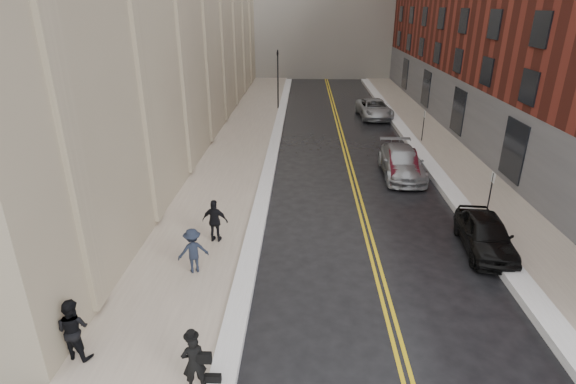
# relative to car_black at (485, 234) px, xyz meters

# --- Properties ---
(ground) EXTENTS (160.00, 160.00, 0.00)m
(ground) POSITION_rel_car_black_xyz_m (-6.80, -5.27, -0.71)
(ground) COLOR black
(ground) RESTS_ON ground
(sidewalk_left) EXTENTS (4.00, 64.00, 0.15)m
(sidewalk_left) POSITION_rel_car_black_xyz_m (-11.30, 10.73, -0.64)
(sidewalk_left) COLOR gray
(sidewalk_left) RESTS_ON ground
(sidewalk_right) EXTENTS (3.00, 64.00, 0.15)m
(sidewalk_right) POSITION_rel_car_black_xyz_m (2.20, 10.73, -0.64)
(sidewalk_right) COLOR gray
(sidewalk_right) RESTS_ON ground
(lane_stripe_a) EXTENTS (0.12, 64.00, 0.01)m
(lane_stripe_a) POSITION_rel_car_black_xyz_m (-4.42, 10.73, -0.71)
(lane_stripe_a) COLOR gold
(lane_stripe_a) RESTS_ON ground
(lane_stripe_b) EXTENTS (0.12, 64.00, 0.01)m
(lane_stripe_b) POSITION_rel_car_black_xyz_m (-4.18, 10.73, -0.71)
(lane_stripe_b) COLOR gold
(lane_stripe_b) RESTS_ON ground
(snow_ridge_left) EXTENTS (0.70, 60.80, 0.26)m
(snow_ridge_left) POSITION_rel_car_black_xyz_m (-9.00, 10.73, -0.58)
(snow_ridge_left) COLOR white
(snow_ridge_left) RESTS_ON ground
(snow_ridge_right) EXTENTS (0.85, 60.80, 0.30)m
(snow_ridge_right) POSITION_rel_car_black_xyz_m (0.35, 10.73, -0.56)
(snow_ridge_right) COLOR white
(snow_ridge_right) RESTS_ON ground
(building_right) EXTENTS (14.00, 50.00, 18.00)m
(building_right) POSITION_rel_car_black_xyz_m (10.70, 17.73, 8.29)
(building_right) COLOR maroon
(building_right) RESTS_ON ground
(traffic_signal) EXTENTS (0.18, 0.15, 5.20)m
(traffic_signal) POSITION_rel_car_black_xyz_m (-9.40, 24.73, 2.37)
(traffic_signal) COLOR black
(traffic_signal) RESTS_ON ground
(parking_sign_near) EXTENTS (0.06, 0.35, 2.23)m
(parking_sign_near) POSITION_rel_car_black_xyz_m (1.10, 2.73, 0.64)
(parking_sign_near) COLOR black
(parking_sign_near) RESTS_ON ground
(parking_sign_far) EXTENTS (0.06, 0.35, 2.23)m
(parking_sign_far) POSITION_rel_car_black_xyz_m (1.10, 14.73, 0.64)
(parking_sign_far) COLOR black
(parking_sign_far) RESTS_ON ground
(car_black) EXTENTS (2.01, 4.30, 1.42)m
(car_black) POSITION_rel_car_black_xyz_m (0.00, 0.00, 0.00)
(car_black) COLOR black
(car_black) RESTS_ON ground
(car_maroon) EXTENTS (1.90, 4.41, 1.41)m
(car_maroon) POSITION_rel_car_black_xyz_m (-1.60, 8.08, -0.01)
(car_maroon) COLOR #410B15
(car_maroon) RESTS_ON ground
(car_silver_near) EXTENTS (2.23, 5.30, 1.53)m
(car_silver_near) POSITION_rel_car_black_xyz_m (-1.60, 8.24, 0.05)
(car_silver_near) COLOR #9EA1A5
(car_silver_near) RESTS_ON ground
(car_silver_far) EXTENTS (2.83, 5.52, 1.49)m
(car_silver_far) POSITION_rel_car_black_xyz_m (-1.17, 22.13, 0.03)
(car_silver_far) COLOR #A3A6AB
(car_silver_far) RESTS_ON ground
(pedestrian_main) EXTENTS (0.68, 0.56, 1.60)m
(pedestrian_main) POSITION_rel_car_black_xyz_m (-9.60, -7.30, 0.24)
(pedestrian_main) COLOR black
(pedestrian_main) RESTS_ON sidewalk_left
(pedestrian_a) EXTENTS (1.00, 0.85, 1.77)m
(pedestrian_a) POSITION_rel_car_black_xyz_m (-13.00, -6.32, 0.33)
(pedestrian_a) COLOR black
(pedestrian_a) RESTS_ON sidewalk_left
(pedestrian_b) EXTENTS (1.22, 0.97, 1.65)m
(pedestrian_b) POSITION_rel_car_black_xyz_m (-10.83, -2.11, 0.26)
(pedestrian_b) COLOR #1A202F
(pedestrian_b) RESTS_ON sidewalk_left
(pedestrian_c) EXTENTS (1.07, 0.56, 1.75)m
(pedestrian_c) POSITION_rel_car_black_xyz_m (-10.47, 0.11, 0.32)
(pedestrian_c) COLOR black
(pedestrian_c) RESTS_ON sidewalk_left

